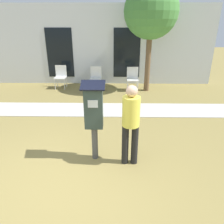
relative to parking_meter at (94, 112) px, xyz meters
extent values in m
plane|color=olive|center=(-0.54, -0.82, -1.02)|extent=(40.00, 40.00, 0.00)
cube|color=beige|center=(-0.54, 2.54, -1.01)|extent=(12.00, 1.10, 0.02)
cube|color=silver|center=(-0.54, 5.71, 0.58)|extent=(10.00, 0.24, 3.20)
cube|color=black|center=(-1.94, 5.58, 0.28)|extent=(1.10, 0.02, 2.00)
cube|color=black|center=(0.86, 5.58, 0.28)|extent=(1.10, 0.02, 2.00)
cylinder|color=#4C4C4C|center=(0.00, 0.00, -0.67)|extent=(0.12, 0.12, 0.70)
cube|color=#2D3D38|center=(0.00, 0.00, 0.08)|extent=(0.34, 0.22, 0.80)
cube|color=silver|center=(0.00, -0.12, 0.20)|extent=(0.18, 0.01, 0.14)
cube|color=black|center=(0.00, 0.00, 0.51)|extent=(0.44, 0.31, 0.12)
cylinder|color=black|center=(0.60, -0.16, -0.61)|extent=(0.13, 0.13, 0.82)
cylinder|color=black|center=(0.78, -0.16, -0.61)|extent=(0.13, 0.13, 0.82)
cylinder|color=#EADB4C|center=(0.69, -0.16, 0.08)|extent=(0.32, 0.32, 0.55)
sphere|color=#D8AD8C|center=(0.69, -0.16, 0.46)|extent=(0.21, 0.21, 0.21)
cylinder|color=white|center=(-2.02, 4.65, -0.81)|extent=(0.03, 0.03, 0.42)
cylinder|color=white|center=(-1.64, 4.65, -0.81)|extent=(0.03, 0.03, 0.42)
cylinder|color=white|center=(-2.02, 5.03, -0.81)|extent=(0.03, 0.03, 0.42)
cylinder|color=white|center=(-1.64, 5.03, -0.81)|extent=(0.03, 0.03, 0.42)
cube|color=white|center=(-1.83, 4.84, -0.58)|extent=(0.44, 0.44, 0.04)
cube|color=white|center=(-1.83, 5.04, -0.34)|extent=(0.44, 0.04, 0.44)
cylinder|color=white|center=(-0.57, 4.48, -0.81)|extent=(0.03, 0.03, 0.42)
cylinder|color=white|center=(-0.19, 4.48, -0.81)|extent=(0.03, 0.03, 0.42)
cylinder|color=white|center=(-0.57, 4.86, -0.81)|extent=(0.03, 0.03, 0.42)
cylinder|color=white|center=(-0.19, 4.86, -0.81)|extent=(0.03, 0.03, 0.42)
cube|color=white|center=(-0.38, 4.67, -0.58)|extent=(0.44, 0.44, 0.04)
cube|color=white|center=(-0.38, 4.87, -0.34)|extent=(0.44, 0.04, 0.44)
cylinder|color=white|center=(0.87, 4.38, -0.81)|extent=(0.03, 0.03, 0.42)
cylinder|color=white|center=(1.25, 4.38, -0.81)|extent=(0.03, 0.03, 0.42)
cylinder|color=white|center=(0.87, 4.76, -0.81)|extent=(0.03, 0.03, 0.42)
cylinder|color=white|center=(1.25, 4.76, -0.81)|extent=(0.03, 0.03, 0.42)
cube|color=white|center=(1.06, 4.57, -0.58)|extent=(0.44, 0.44, 0.04)
cube|color=white|center=(1.06, 4.77, -0.34)|extent=(0.44, 0.04, 0.44)
cylinder|color=brown|center=(1.62, 4.60, 0.08)|extent=(0.20, 0.20, 2.20)
sphere|color=#47843D|center=(1.62, 4.60, 1.85)|extent=(1.90, 1.90, 1.90)
camera|label=1|loc=(0.41, -3.74, 1.60)|focal=35.00mm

